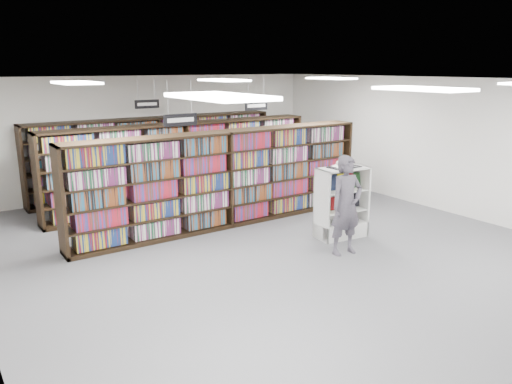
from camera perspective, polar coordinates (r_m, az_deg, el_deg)
floor at (r=9.62m, az=2.70°, el=-6.81°), size 12.00×12.00×0.00m
ceiling at (r=8.98m, az=2.94°, el=12.62°), size 10.00×12.00×0.10m
wall_back at (r=14.36m, az=-11.81°, el=6.50°), size 10.00×0.10×3.20m
wall_right at (r=12.77m, az=21.13°, el=4.93°), size 0.10×12.00×3.20m
bookshelf_row_near at (r=10.91m, az=-3.54°, el=1.49°), size 7.00×0.60×2.10m
bookshelf_row_mid at (r=12.64m, az=-8.18°, el=3.12°), size 7.00×0.60×2.10m
bookshelf_row_far at (r=14.16m, az=-11.23°, el=4.18°), size 7.00×0.60×2.10m
aisle_sign_left at (r=9.10m, az=-8.64°, el=8.28°), size 0.65×0.02×0.80m
aisle_sign_right at (r=12.33m, az=0.03°, el=9.94°), size 0.65×0.02×0.80m
aisle_sign_center at (r=13.15m, az=-12.35°, el=9.88°), size 0.65×0.02×0.80m
troffer_front_left at (r=4.82m, az=-4.21°, el=10.82°), size 0.60×1.20×0.04m
troffer_front_center at (r=6.84m, az=18.56°, el=11.11°), size 0.60×1.20×0.04m
troffer_back_left at (r=9.49m, az=-19.86°, el=11.66°), size 0.60×1.20×0.04m
troffer_back_center at (r=10.65m, az=-3.71°, el=12.63°), size 0.60×1.20×0.04m
troffer_back_right at (r=12.45m, az=8.57°, el=12.72°), size 0.60×1.20×0.04m
endcap_display at (r=10.45m, az=9.60°, el=-2.44°), size 1.10×0.63×1.46m
open_book at (r=10.22m, az=10.02°, el=2.97°), size 0.67×0.41×0.13m
shopper at (r=9.39m, az=10.28°, el=-1.53°), size 0.72×0.50×1.87m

